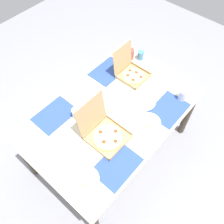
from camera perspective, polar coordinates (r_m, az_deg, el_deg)
The scene contains 18 objects.
ground_plane at distance 2.84m, azimuth -0.00°, elevation -8.83°, with size 6.00×6.00×0.00m, color gray.
dining_table at distance 2.27m, azimuth -0.00°, elevation -1.45°, with size 1.59×1.03×0.75m.
placemat_near_left at distance 1.94m, azimuth 1.17°, elevation -12.34°, with size 0.36×0.26×0.00m, color #2D4C9E.
placemat_near_right at distance 2.27m, azimuth 12.99°, elevation 0.65°, with size 0.36×0.26×0.00m, color #2D4C9E.
placemat_far_left at distance 2.23m, azimuth -13.19°, elevation -0.64°, with size 0.36×0.26×0.00m, color #2D4C9E.
placemat_far_right at distance 2.52m, azimuth -0.90°, elevation 9.50°, with size 0.36×0.26×0.00m, color #2D4C9E.
pizza_box_corner_right at distance 2.02m, azimuth -1.84°, elevation -4.68°, with size 0.30×0.35×0.34m.
pizza_box_corner_left at distance 2.45m, azimuth 4.40°, elevation 9.27°, with size 0.26×0.29×0.30m.
plate_near_left at distance 2.27m, azimuth 7.50°, elevation 2.31°, with size 0.21×0.21×0.02m.
plate_far_left at distance 1.90m, azimuth -6.37°, elevation -15.32°, with size 0.22×0.22×0.03m.
plate_far_right at distance 2.14m, azimuth 8.64°, elevation -2.45°, with size 0.20×0.20×0.03m.
plate_middle at distance 2.20m, azimuth 0.32°, elevation 0.62°, with size 0.20×0.20×0.03m.
cup_clear_left at distance 2.64m, azimuth 6.65°, elevation 12.95°, with size 0.07×0.07×0.09m, color teal.
cup_red at distance 2.33m, azimuth 16.10°, elevation 3.80°, with size 0.07×0.07×0.11m, color silver.
cup_clear_right at distance 2.14m, azimuth -8.28°, elevation -0.32°, with size 0.08×0.08×0.10m, color silver.
cup_spare at distance 2.63m, azimuth 4.23°, elevation 13.28°, with size 0.08×0.08×0.11m, color #BF4742.
fork_by_far_left at distance 2.43m, azimuth 11.78°, elevation 6.04°, with size 0.19×0.02×0.01m, color #B7B7BC.
knife_by_far_right at distance 2.33m, azimuth -7.41°, elevation 4.03°, with size 0.21×0.02×0.01m, color #B7B7BC.
Camera 1 is at (-0.95, -0.83, 2.54)m, focal length 39.32 mm.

